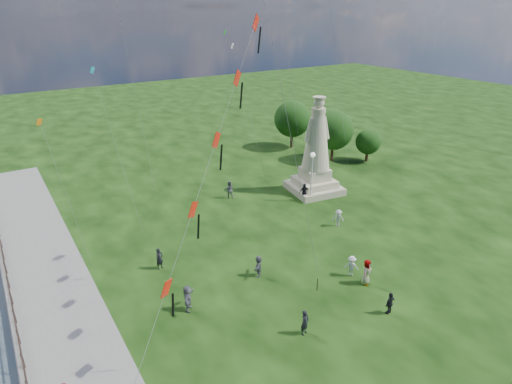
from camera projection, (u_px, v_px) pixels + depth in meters
ground at (511, 163)px, 51.33m from camera, size 106.50×160.00×0.60m
waterfront at (39, 328)px, 24.63m from camera, size 200.00×200.00×1.51m
statue at (316, 157)px, 41.34m from camera, size 5.28×5.28×9.39m
lamppost at (312, 166)px, 39.16m from camera, size 0.45×0.45×4.83m
tree_row at (318, 126)px, 51.90m from camera, size 8.02×12.96×6.09m
person_0 at (305, 322)px, 23.82m from camera, size 0.65×0.53×1.56m
person_2 at (352, 266)px, 29.06m from camera, size 0.99×1.06×1.49m
person_3 at (390, 303)px, 25.43m from camera, size 0.92×0.56×1.48m
person_4 at (367, 272)px, 28.13m from camera, size 1.01×0.84×1.78m
person_5 at (188, 298)px, 25.67m from camera, size 1.48×1.71×1.73m
person_6 at (160, 259)px, 29.78m from camera, size 0.68×0.55×1.61m
person_7 at (229, 189)px, 40.87m from camera, size 1.00×0.88×1.76m
person_8 at (338, 218)px, 35.63m from camera, size 1.04×1.04×1.50m
person_9 at (304, 192)px, 40.23m from camera, size 1.11×0.74×1.74m
person_11 at (259, 266)px, 29.03m from camera, size 1.39×1.48×1.53m
red_kite_train at (215, 149)px, 21.85m from camera, size 12.95×9.35×16.61m
small_kites at (207, 39)px, 39.59m from camera, size 30.21×15.86×27.21m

